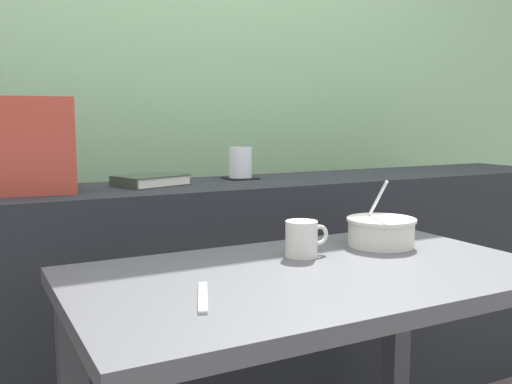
{
  "coord_description": "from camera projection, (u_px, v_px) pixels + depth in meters",
  "views": [
    {
      "loc": [
        -0.74,
        -1.09,
        1.03
      ],
      "look_at": [
        0.06,
        0.42,
        0.81
      ],
      "focal_mm": 39.62,
      "sensor_mm": 36.0,
      "label": 1
    }
  ],
  "objects": [
    {
      "name": "breakfast_table",
      "position": [
        312.0,
        328.0,
        1.23
      ],
      "size": [
        1.03,
        0.59,
        0.71
      ],
      "color": "#414145",
      "rests_on": "ground"
    },
    {
      "name": "juice_glass",
      "position": [
        240.0,
        163.0,
        1.91
      ],
      "size": [
        0.08,
        0.08,
        0.1
      ],
      "color": "white",
      "rests_on": "coaster_square"
    },
    {
      "name": "throw_pillow",
      "position": [
        12.0,
        146.0,
        1.51
      ],
      "size": [
        0.34,
        0.18,
        0.26
      ],
      "primitive_type": "cube",
      "rotation": [
        0.0,
        0.0,
        -0.13
      ],
      "color": "#B74233",
      "rests_on": "dark_console_ledge"
    },
    {
      "name": "outdoor_backdrop",
      "position": [
        154.0,
        30.0,
        2.32
      ],
      "size": [
        4.8,
        0.08,
        2.8
      ],
      "primitive_type": "cube",
      "color": "#8EBC89",
      "rests_on": "ground"
    },
    {
      "name": "fork_utensil",
      "position": [
        203.0,
        297.0,
        1.02
      ],
      "size": [
        0.08,
        0.16,
        0.01
      ],
      "primitive_type": "cube",
      "rotation": [
        0.0,
        0.0,
        -0.39
      ],
      "color": "silver",
      "rests_on": "breakfast_table"
    },
    {
      "name": "closed_book",
      "position": [
        150.0,
        180.0,
        1.72
      ],
      "size": [
        0.24,
        0.2,
        0.03
      ],
      "color": "#334233",
      "rests_on": "dark_console_ledge"
    },
    {
      "name": "dark_console_ledge",
      "position": [
        222.0,
        308.0,
        1.86
      ],
      "size": [
        2.8,
        0.4,
        0.83
      ],
      "primitive_type": "cube",
      "color": "#23262B",
      "rests_on": "ground"
    },
    {
      "name": "ceramic_mug",
      "position": [
        302.0,
        239.0,
        1.33
      ],
      "size": [
        0.11,
        0.08,
        0.08
      ],
      "color": "silver",
      "rests_on": "breakfast_table"
    },
    {
      "name": "soup_bowl",
      "position": [
        381.0,
        232.0,
        1.44
      ],
      "size": [
        0.18,
        0.18,
        0.17
      ],
      "color": "silver",
      "rests_on": "breakfast_table"
    },
    {
      "name": "coaster_square",
      "position": [
        240.0,
        178.0,
        1.92
      ],
      "size": [
        0.1,
        0.1,
        0.0
      ],
      "primitive_type": "cube",
      "color": "black",
      "rests_on": "dark_console_ledge"
    }
  ]
}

